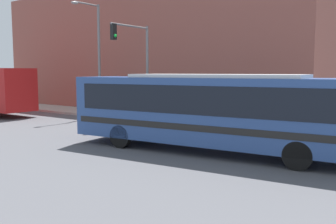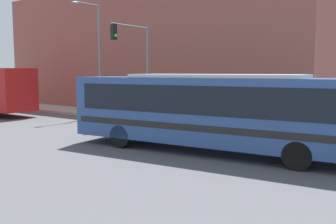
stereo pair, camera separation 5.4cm
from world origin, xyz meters
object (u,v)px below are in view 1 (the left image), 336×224
parking_meter (140,105)px  street_lamp (96,50)px  pedestrian_mid_block (143,102)px  city_bus (216,108)px  fire_hydrant (255,121)px  traffic_light_pole (136,55)px  pedestrian_near_corner (165,102)px

parking_meter → street_lamp: 5.37m
street_lamp → pedestrian_mid_block: street_lamp is taller
city_bus → fire_hydrant: (5.70, 0.75, -1.20)m
fire_hydrant → traffic_light_pole: bearing=97.0°
fire_hydrant → street_lamp: street_lamp is taller
traffic_light_pole → street_lamp: 4.55m
city_bus → fire_hydrant: size_ratio=15.19×
street_lamp → pedestrian_near_corner: bearing=-72.2°
parking_meter → fire_hydrant: bearing=-90.0°
city_bus → traffic_light_pole: bearing=54.0°
city_bus → parking_meter: size_ratio=9.78×
fire_hydrant → pedestrian_mid_block: 9.40m
street_lamp → pedestrian_near_corner: street_lamp is taller
fire_hydrant → traffic_light_pole: size_ratio=0.14×
city_bus → pedestrian_mid_block: 12.51m
street_lamp → city_bus: bearing=-114.2°
traffic_light_pole → pedestrian_mid_block: (2.76, 1.82, -3.10)m
street_lamp → parking_meter: bearing=-89.3°
city_bus → traffic_light_pole: traffic_light_pole is taller
fire_hydrant → pedestrian_near_corner: size_ratio=0.44×
pedestrian_near_corner → pedestrian_mid_block: 2.27m
fire_hydrant → pedestrian_near_corner: pedestrian_near_corner is taller
fire_hydrant → pedestrian_mid_block: pedestrian_mid_block is taller
city_bus → parking_meter: bearing=50.9°
city_bus → pedestrian_near_corner: size_ratio=6.64×
traffic_light_pole → pedestrian_mid_block: bearing=33.5°
traffic_light_pole → pedestrian_near_corner: bearing=-9.8°
pedestrian_mid_block → city_bus: bearing=-127.1°
traffic_light_pole → parking_meter: 3.27m
traffic_light_pole → pedestrian_near_corner: 3.89m
fire_hydrant → parking_meter: parking_meter is taller
pedestrian_mid_block → fire_hydrant: bearing=-101.3°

